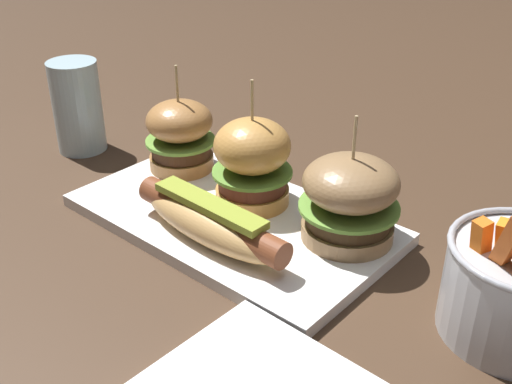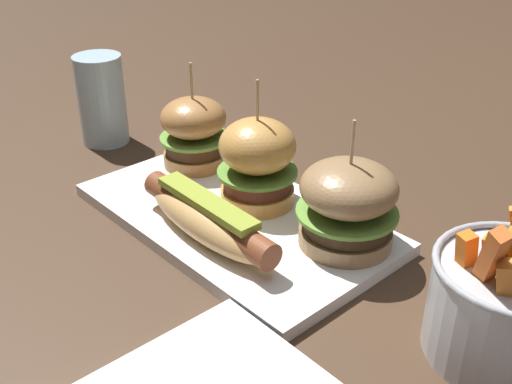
# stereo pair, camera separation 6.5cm
# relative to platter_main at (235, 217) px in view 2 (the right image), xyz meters

# --- Properties ---
(ground_plane) EXTENTS (3.00, 3.00, 0.00)m
(ground_plane) POSITION_rel_platter_main_xyz_m (0.00, 0.00, -0.01)
(ground_plane) COLOR #422D1E
(platter_main) EXTENTS (0.36, 0.20, 0.01)m
(platter_main) POSITION_rel_platter_main_xyz_m (0.00, 0.00, 0.00)
(platter_main) COLOR white
(platter_main) RESTS_ON ground
(hot_dog) EXTENTS (0.20, 0.05, 0.05)m
(hot_dog) POSITION_rel_platter_main_xyz_m (0.02, -0.05, 0.03)
(hot_dog) COLOR tan
(hot_dog) RESTS_ON platter_main
(slider_left) EXTENTS (0.09, 0.09, 0.13)m
(slider_left) POSITION_rel_platter_main_xyz_m (-0.13, 0.04, 0.05)
(slider_left) COLOR #AB743F
(slider_left) RESTS_ON platter_main
(slider_center) EXTENTS (0.09, 0.09, 0.15)m
(slider_center) POSITION_rel_platter_main_xyz_m (0.00, 0.03, 0.06)
(slider_center) COLOR #CC9147
(slider_center) RESTS_ON platter_main
(slider_right) EXTENTS (0.10, 0.10, 0.14)m
(slider_right) POSITION_rel_platter_main_xyz_m (0.12, 0.04, 0.05)
(slider_right) COLOR #937049
(slider_right) RESTS_ON platter_main
(fries_bucket) EXTENTS (0.13, 0.13, 0.14)m
(fries_bucket) POSITION_rel_platter_main_xyz_m (0.30, 0.03, 0.04)
(fries_bucket) COLOR #B7BABF
(fries_bucket) RESTS_ON ground
(water_glass) EXTENTS (0.07, 0.07, 0.13)m
(water_glass) POSITION_rel_platter_main_xyz_m (-0.30, 0.01, 0.06)
(water_glass) COLOR silver
(water_glass) RESTS_ON ground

